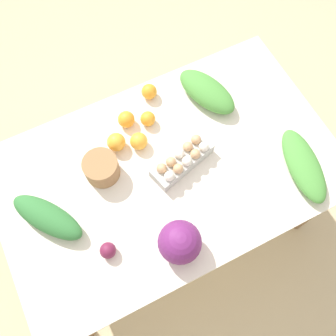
% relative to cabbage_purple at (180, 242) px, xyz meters
% --- Properties ---
extents(ground_plane, '(8.00, 8.00, 0.00)m').
position_rel_cabbage_purple_xyz_m(ground_plane, '(-0.11, -0.32, -0.86)').
color(ground_plane, '#C6B289').
extents(dining_table, '(1.50, 0.92, 0.77)m').
position_rel_cabbage_purple_xyz_m(dining_table, '(-0.11, -0.32, -0.18)').
color(dining_table, silver).
rests_on(dining_table, ground_plane).
extents(cabbage_purple, '(0.17, 0.17, 0.17)m').
position_rel_cabbage_purple_xyz_m(cabbage_purple, '(0.00, 0.00, 0.00)').
color(cabbage_purple, '#6B2366').
rests_on(cabbage_purple, dining_table).
extents(egg_carton, '(0.31, 0.18, 0.09)m').
position_rel_cabbage_purple_xyz_m(egg_carton, '(-0.18, -0.32, -0.04)').
color(egg_carton, '#B7B7B2').
rests_on(egg_carton, dining_table).
extents(paper_bag, '(0.15, 0.15, 0.10)m').
position_rel_cabbage_purple_xyz_m(paper_bag, '(0.15, -0.43, -0.03)').
color(paper_bag, '#997047').
rests_on(paper_bag, dining_table).
extents(greens_bunch_scallion, '(0.20, 0.37, 0.08)m').
position_rel_cabbage_purple_xyz_m(greens_bunch_scallion, '(-0.63, -0.06, -0.04)').
color(greens_bunch_scallion, '#4C933D').
rests_on(greens_bunch_scallion, dining_table).
extents(greens_bunch_kale, '(0.28, 0.34, 0.09)m').
position_rel_cabbage_purple_xyz_m(greens_bunch_kale, '(0.43, -0.34, -0.04)').
color(greens_bunch_kale, '#337538').
rests_on(greens_bunch_kale, dining_table).
extents(greens_bunch_beet_tops, '(0.24, 0.34, 0.10)m').
position_rel_cabbage_purple_xyz_m(greens_bunch_beet_tops, '(-0.44, -0.57, -0.04)').
color(greens_bunch_beet_tops, '#4C933D').
rests_on(greens_bunch_beet_tops, dining_table).
extents(beet_root, '(0.07, 0.07, 0.07)m').
position_rel_cabbage_purple_xyz_m(beet_root, '(0.26, -0.11, -0.05)').
color(beet_root, maroon).
rests_on(beet_root, dining_table).
extents(orange_0, '(0.07, 0.07, 0.07)m').
position_rel_cabbage_purple_xyz_m(orange_0, '(-0.13, -0.57, -0.05)').
color(orange_0, orange).
rests_on(orange_0, dining_table).
extents(orange_1, '(0.08, 0.08, 0.08)m').
position_rel_cabbage_purple_xyz_m(orange_1, '(-0.04, -0.61, -0.05)').
color(orange_1, orange).
rests_on(orange_1, dining_table).
extents(orange_2, '(0.08, 0.08, 0.08)m').
position_rel_cabbage_purple_xyz_m(orange_2, '(-0.05, -0.49, -0.05)').
color(orange_2, '#F9A833').
rests_on(orange_2, dining_table).
extents(orange_3, '(0.07, 0.07, 0.07)m').
position_rel_cabbage_purple_xyz_m(orange_3, '(-0.20, -0.70, -0.05)').
color(orange_3, orange).
rests_on(orange_3, dining_table).
extents(orange_4, '(0.08, 0.08, 0.08)m').
position_rel_cabbage_purple_xyz_m(orange_4, '(0.04, -0.52, -0.04)').
color(orange_4, '#F9A833').
rests_on(orange_4, dining_table).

